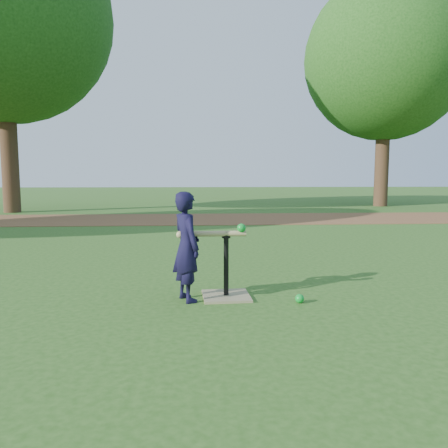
{
  "coord_description": "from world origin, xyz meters",
  "views": [
    {
      "loc": [
        -0.37,
        -3.8,
        1.12
      ],
      "look_at": [
        -0.09,
        0.44,
        0.65
      ],
      "focal_mm": 35.0,
      "sensor_mm": 36.0,
      "label": 1
    }
  ],
  "objects": [
    {
      "name": "ground",
      "position": [
        0.0,
        0.0,
        0.0
      ],
      "size": [
        80.0,
        80.0,
        0.0
      ],
      "primitive_type": "plane",
      "color": "#285116",
      "rests_on": "ground"
    },
    {
      "name": "dirt_strip",
      "position": [
        0.0,
        7.5,
        0.01
      ],
      "size": [
        24.0,
        3.0,
        0.01
      ],
      "primitive_type": "cube",
      "color": "brown",
      "rests_on": "ground"
    },
    {
      "name": "child",
      "position": [
        -0.45,
        0.06,
        0.49
      ],
      "size": [
        0.36,
        0.42,
        0.98
      ],
      "primitive_type": "imported",
      "rotation": [
        0.0,
        0.0,
        2.0
      ],
      "color": "black",
      "rests_on": "ground"
    },
    {
      "name": "wiffle_ball_ground",
      "position": [
        0.54,
        -0.09,
        0.04
      ],
      "size": [
        0.08,
        0.08,
        0.08
      ],
      "primitive_type": "sphere",
      "color": "#0D9427",
      "rests_on": "ground"
    },
    {
      "name": "batting_tee",
      "position": [
        -0.09,
        0.14,
        0.11
      ],
      "size": [
        0.45,
        0.45,
        0.61
      ],
      "color": "#8F845A",
      "rests_on": "ground"
    },
    {
      "name": "swing_action",
      "position": [
        -0.19,
        0.11,
        0.61
      ],
      "size": [
        0.63,
        0.1,
        0.12
      ],
      "color": "tan",
      "rests_on": "ground"
    },
    {
      "name": "tree_left",
      "position": [
        -6.0,
        10.0,
        5.87
      ],
      "size": [
        6.4,
        6.4,
        9.08
      ],
      "color": "#382316",
      "rests_on": "ground"
    },
    {
      "name": "tree_right",
      "position": [
        6.5,
        12.0,
        5.29
      ],
      "size": [
        5.8,
        5.8,
        8.21
      ],
      "color": "#382316",
      "rests_on": "ground"
    }
  ]
}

